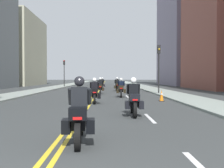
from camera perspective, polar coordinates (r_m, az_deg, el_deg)
The scene contains 19 objects.
ground_plane at distance 50.48m, azimuth -2.31°, elevation -0.41°, with size 264.00×264.00×0.00m, color #363939.
sidewalk_left at distance 51.15m, azimuth -10.37°, elevation -0.34°, with size 2.90×144.00×0.12m, color gray.
sidewalk_right at distance 50.82m, azimuth 5.80°, elevation -0.34°, with size 2.90×144.00×0.12m, color gray.
centreline_yellow_inner at distance 50.48m, azimuth -2.45°, elevation -0.41°, with size 0.12×132.00×0.01m, color yellow.
centreline_yellow_outer at distance 50.48m, azimuth -2.18°, elevation -0.41°, with size 0.12×132.00×0.01m, color yellow.
lane_dashes_white at distance 31.53m, azimuth 2.09°, elevation -1.52°, with size 0.14×56.40×0.01m.
building_right_1 at distance 40.99m, azimuth 21.73°, elevation 13.71°, with size 6.05×14.60×20.83m.
building_left_2 at distance 59.06m, azimuth -20.36°, elevation 6.74°, with size 9.51×17.30×14.36m.
building_right_2 at distance 60.07m, azimuth 14.48°, elevation 14.07°, with size 6.37×19.11×29.62m.
motorcycle_0 at distance 6.59m, azimuth -7.11°, elevation -7.04°, with size 0.78×2.20×1.66m.
motorcycle_1 at distance 11.19m, azimuth 4.70°, elevation -3.56°, with size 0.77×2.22×1.64m.
motorcycle_2 at distance 16.58m, azimuth -3.83°, elevation -1.98°, with size 0.78×2.21×1.62m.
motorcycle_3 at distance 21.74m, azimuth 2.00°, elevation -1.15°, with size 0.78×2.26×1.60m.
motorcycle_4 at distance 26.21m, azimuth -2.57°, elevation -0.70°, with size 0.77×2.22×1.64m.
motorcycle_5 at distance 31.30m, azimuth 1.13°, elevation -0.34°, with size 0.78×2.23×1.67m.
motorcycle_6 at distance 36.79m, azimuth -2.13°, elevation -0.06°, with size 0.78×2.21×1.64m.
traffic_cone_0 at distance 18.29m, azimuth 10.69°, elevation -2.48°, with size 0.35×0.35×0.78m.
traffic_light_near at distance 25.80m, azimuth 10.12°, elevation 5.05°, with size 0.28×0.38×4.73m.
traffic_light_far at distance 44.96m, azimuth -10.34°, elevation 3.35°, with size 0.28×0.38×4.53m.
Camera 1 is at (1.17, -2.44, 1.63)m, focal length 42.17 mm.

